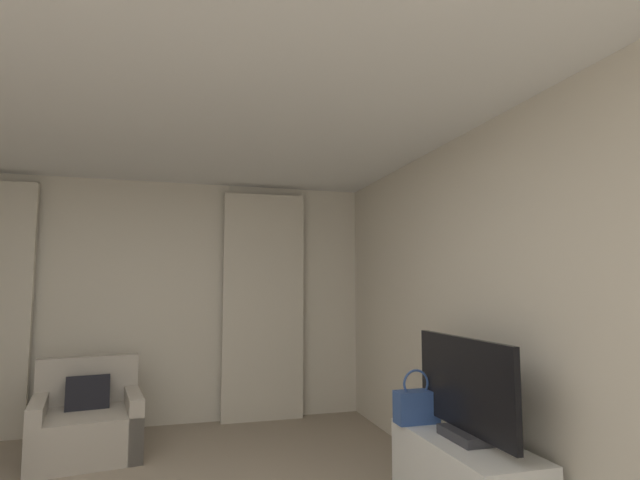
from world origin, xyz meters
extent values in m
cube|color=beige|center=(0.00, 3.03, 1.30)|extent=(5.12, 0.06, 2.60)
cube|color=beige|center=(2.53, 0.00, 1.30)|extent=(0.06, 6.12, 2.60)
cube|color=white|center=(0.00, 0.00, 2.63)|extent=(5.12, 6.12, 0.06)
cube|color=beige|center=(1.38, 2.90, 1.25)|extent=(0.90, 0.06, 2.50)
cube|color=#B2A899|center=(-0.27, 2.17, 0.19)|extent=(0.99, 0.96, 0.38)
cube|color=#B2A899|center=(-0.33, 2.51, 0.60)|extent=(0.87, 0.28, 0.43)
cube|color=#B2A899|center=(0.10, 2.23, 0.26)|extent=(0.25, 0.84, 0.52)
cube|color=#B2A899|center=(-0.64, 2.11, 0.26)|extent=(0.25, 0.84, 0.52)
cube|color=black|center=(-0.29, 2.29, 0.48)|extent=(0.39, 0.26, 0.37)
cube|color=#333338|center=(2.21, 0.22, 0.54)|extent=(0.20, 0.36, 0.06)
cube|color=black|center=(2.21, 0.22, 0.85)|extent=(0.04, 1.04, 0.57)
cube|color=#335193|center=(2.09, 0.64, 0.62)|extent=(0.30, 0.14, 0.22)
torus|color=#335193|center=(2.09, 0.64, 0.78)|extent=(0.20, 0.02, 0.20)
camera|label=1|loc=(0.48, -2.56, 1.46)|focal=27.48mm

